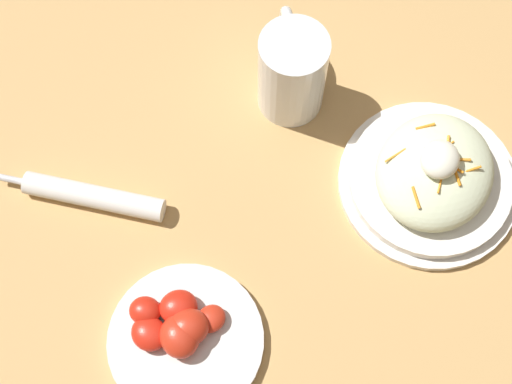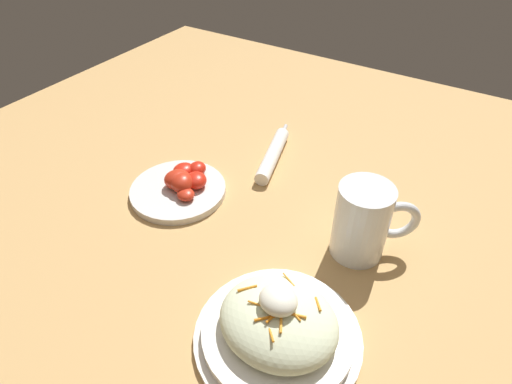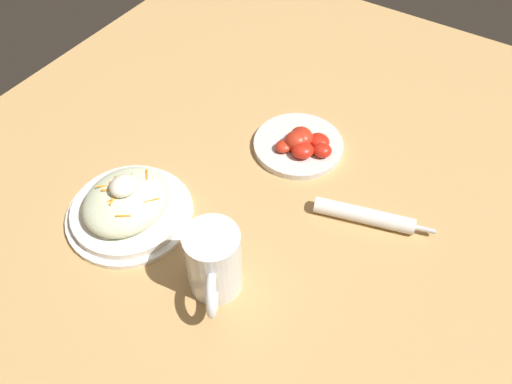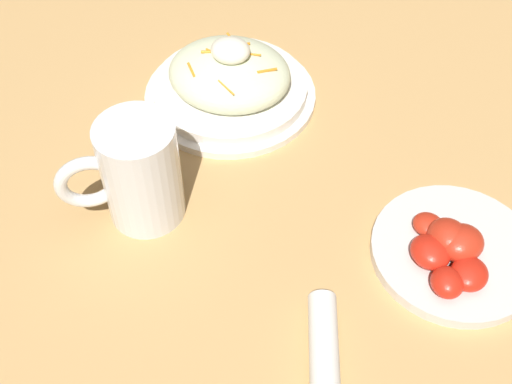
{
  "view_description": "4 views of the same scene",
  "coord_description": "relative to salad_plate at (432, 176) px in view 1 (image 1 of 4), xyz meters",
  "views": [
    {
      "loc": [
        0.2,
        0.2,
        0.86
      ],
      "look_at": [
        -0.08,
        0.05,
        0.08
      ],
      "focal_mm": 50.6,
      "sensor_mm": 36.0,
      "label": 1
    },
    {
      "loc": [
        -0.37,
        0.53,
        0.54
      ],
      "look_at": [
        -0.07,
        0.04,
        0.07
      ],
      "focal_mm": 30.09,
      "sensor_mm": 36.0,
      "label": 2
    },
    {
      "loc": [
        -0.57,
        -0.27,
        0.74
      ],
      "look_at": [
        -0.1,
        0.03,
        0.07
      ],
      "focal_mm": 35.17,
      "sensor_mm": 36.0,
      "label": 3
    },
    {
      "loc": [
        0.02,
        -0.42,
        0.62
      ],
      "look_at": [
        -0.12,
        0.03,
        0.06
      ],
      "focal_mm": 47.21,
      "sensor_mm": 36.0,
      "label": 4
    }
  ],
  "objects": [
    {
      "name": "beer_mug",
      "position": [
        -0.03,
        -0.22,
        0.03
      ],
      "size": [
        0.13,
        0.1,
        0.13
      ],
      "color": "white",
      "rests_on": "ground_plane"
    },
    {
      "name": "napkin_roll",
      "position": [
        0.22,
        -0.37,
        -0.02
      ],
      "size": [
        0.08,
        0.21,
        0.03
      ],
      "color": "white",
      "rests_on": "ground_plane"
    },
    {
      "name": "tomato_plate",
      "position": [
        0.32,
        -0.18,
        -0.01
      ],
      "size": [
        0.19,
        0.19,
        0.05
      ],
      "color": "silver",
      "rests_on": "ground_plane"
    },
    {
      "name": "ground_plane",
      "position": [
        0.22,
        -0.23,
        -0.03
      ],
      "size": [
        1.43,
        1.43,
        0.0
      ],
      "primitive_type": "plane",
      "color": "tan"
    },
    {
      "name": "salad_plate",
      "position": [
        0.0,
        0.0,
        0.0
      ],
      "size": [
        0.23,
        0.23,
        0.1
      ],
      "color": "white",
      "rests_on": "ground_plane"
    }
  ]
}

